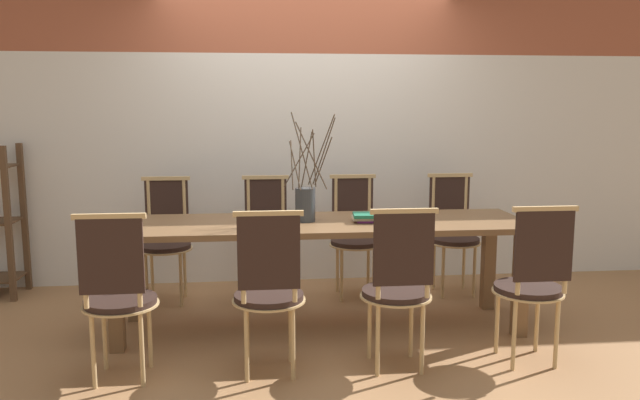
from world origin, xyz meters
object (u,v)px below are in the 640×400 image
dining_table (320,235)px  vase_centerpiece (306,202)px  chair_near_center (398,284)px  chair_far_center (355,232)px  book_stack (370,217)px

dining_table → vase_centerpiece: vase_centerpiece is taller
chair_near_center → chair_far_center: 1.51m
chair_far_center → book_stack: bearing=88.5°
dining_table → chair_near_center: (0.38, -0.76, -0.14)m
dining_table → vase_centerpiece: (-0.10, 0.02, 0.24)m
vase_centerpiece → book_stack: 0.46m
chair_far_center → vase_centerpiece: size_ratio=1.32×
vase_centerpiece → book_stack: vase_centerpiece is taller
chair_far_center → vase_centerpiece: bearing=58.0°
chair_near_center → vase_centerpiece: bearing=121.9°
chair_near_center → book_stack: chair_near_center is taller
chair_far_center → vase_centerpiece: (-0.46, -0.74, 0.38)m
chair_near_center → book_stack: bearing=93.2°
chair_near_center → chair_far_center: same height
chair_far_center → vase_centerpiece: vase_centerpiece is taller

